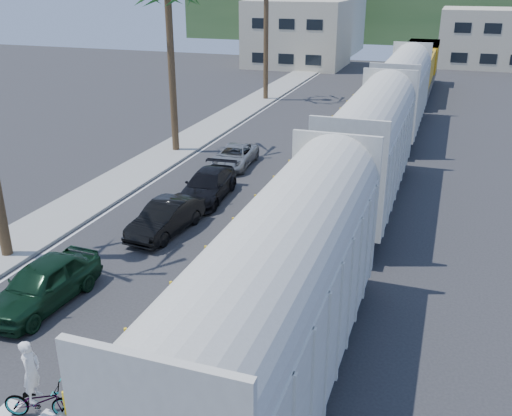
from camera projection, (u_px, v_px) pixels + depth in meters
The scene contains 13 objects.
ground at pixel (90, 393), 15.75m from camera, with size 140.00×140.00×0.00m, color #28282B.
sidewalk at pixel (193, 139), 40.18m from camera, with size 3.00×90.00×0.15m, color gray.
rails at pixel (392, 145), 38.74m from camera, with size 1.56×100.00×0.06m.
median at pixel (289, 173), 33.19m from camera, with size 0.45×60.00×0.85m.
lane_markings at pixel (279, 148), 38.29m from camera, with size 9.42×90.00×0.01m.
freight_train at pixel (385, 123), 32.66m from camera, with size 3.00×60.94×5.85m.
buildings at pixel (348, 26), 78.78m from camera, with size 38.00×27.00×10.00m.
hillside at pixel (414, 5), 101.03m from camera, with size 80.00×20.00×12.00m, color #385628.
car_lead at pixel (43, 284), 19.75m from camera, with size 2.16×4.85×1.62m, color black.
car_second at pixel (166, 218), 25.34m from camera, with size 1.99×4.58×1.46m, color black.
car_third at pixel (208, 185), 29.28m from camera, with size 2.40×5.16×1.46m, color black.
car_rear at pixel (235, 156), 34.43m from camera, with size 2.34×4.61×1.25m, color #929496.
cyclist at pixel (38, 394), 14.68m from camera, with size 1.63×2.25×2.30m.
Camera 1 is at (8.48, -10.46, 10.70)m, focal length 40.00 mm.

